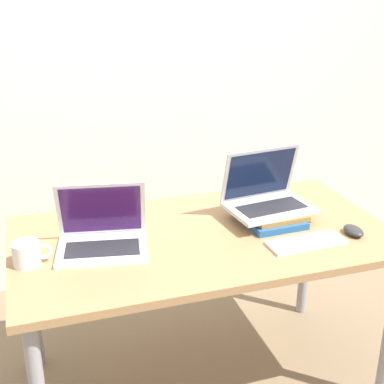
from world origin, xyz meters
name	(u,v)px	position (x,y,z in m)	size (l,w,h in m)	color
wall_back	(138,37)	(0.00, 1.44, 1.35)	(8.00, 0.05, 2.70)	silver
desk	(203,250)	(0.00, 0.40, 0.64)	(1.45, 0.79, 0.71)	#9E754C
laptop_left	(102,235)	(-0.39, 0.40, 0.76)	(0.36, 0.30, 0.25)	silver
book_stack	(269,214)	(0.30, 0.44, 0.73)	(0.24, 0.29, 0.05)	#235693
laptop_on_books	(266,196)	(0.30, 0.46, 0.81)	(0.36, 0.27, 0.24)	#B2B2B7
wireless_keyboard	(306,242)	(0.34, 0.20, 0.72)	(0.30, 0.12, 0.01)	silver
mouse	(354,231)	(0.55, 0.21, 0.73)	(0.06, 0.10, 0.03)	#2D2D2D
mug	(27,254)	(-0.65, 0.35, 0.75)	(0.14, 0.09, 0.08)	white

